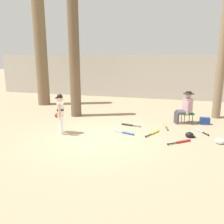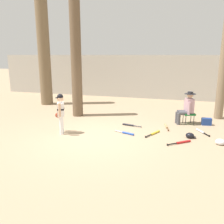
% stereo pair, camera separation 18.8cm
% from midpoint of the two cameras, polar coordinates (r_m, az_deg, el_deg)
% --- Properties ---
extents(ground_plane, '(60.00, 60.00, 0.00)m').
position_cam_midpoint_polar(ground_plane, '(7.48, -4.69, -6.10)').
color(ground_plane, '#9E8466').
extents(concrete_back_wall, '(18.00, 0.36, 2.48)m').
position_cam_midpoint_polar(concrete_back_wall, '(14.29, 5.42, 8.38)').
color(concrete_back_wall, '#ADA89E').
rests_on(concrete_back_wall, ground).
extents(tree_near_player, '(0.58, 0.58, 4.65)m').
position_cam_midpoint_polar(tree_near_player, '(9.90, -9.44, 10.66)').
color(tree_near_player, brown).
rests_on(tree_near_player, ground).
extents(tree_behind_spectator, '(0.46, 0.46, 5.20)m').
position_cam_midpoint_polar(tree_behind_spectator, '(10.31, 24.19, 11.64)').
color(tree_behind_spectator, '#7F6B51').
rests_on(tree_behind_spectator, ground).
extents(young_ballplayer, '(0.47, 0.55, 1.31)m').
position_cam_midpoint_polar(young_ballplayer, '(7.81, -12.91, 0.14)').
color(young_ballplayer, white).
rests_on(young_ballplayer, ground).
extents(folding_stool, '(0.51, 0.51, 0.41)m').
position_cam_midpoint_polar(folding_stool, '(9.30, 16.93, -0.39)').
color(folding_stool, '#196B2D').
rests_on(folding_stool, ground).
extents(seated_spectator, '(0.68, 0.53, 1.20)m').
position_cam_midpoint_polar(seated_spectator, '(9.21, 16.47, 1.26)').
color(seated_spectator, '#47474C').
rests_on(seated_spectator, ground).
extents(handbag_beside_stool, '(0.36, 0.22, 0.26)m').
position_cam_midpoint_polar(handbag_beside_stool, '(9.41, 20.69, -2.00)').
color(handbag_beside_stool, navy).
rests_on(handbag_beside_stool, ground).
extents(tree_far_left, '(0.90, 0.90, 6.44)m').
position_cam_midpoint_polar(tree_far_left, '(12.66, -17.04, 14.13)').
color(tree_far_left, brown).
rests_on(tree_far_left, ground).
extents(bat_aluminum_silver, '(0.41, 0.66, 0.07)m').
position_cam_midpoint_polar(bat_aluminum_silver, '(8.48, 19.68, -4.26)').
color(bat_aluminum_silver, '#B7BCC6').
rests_on(bat_aluminum_silver, ground).
extents(bat_yellow_trainer, '(0.40, 0.74, 0.07)m').
position_cam_midpoint_polar(bat_yellow_trainer, '(7.91, 9.29, -4.90)').
color(bat_yellow_trainer, yellow).
rests_on(bat_yellow_trainer, ground).
extents(bat_red_barrel, '(0.67, 0.57, 0.07)m').
position_cam_midpoint_polar(bat_red_barrel, '(7.30, 15.59, -6.80)').
color(bat_red_barrel, red).
rests_on(bat_red_barrel, ground).
extents(bat_wood_tan, '(0.23, 0.74, 0.07)m').
position_cam_midpoint_polar(bat_wood_tan, '(8.72, 12.01, -3.27)').
color(bat_wood_tan, tan).
rests_on(bat_wood_tan, ground).
extents(bat_black_composite, '(0.72, 0.20, 0.07)m').
position_cam_midpoint_polar(bat_black_composite, '(8.68, 3.42, -3.07)').
color(bat_black_composite, black).
rests_on(bat_black_composite, ground).
extents(bat_blue_youth, '(0.69, 0.29, 0.07)m').
position_cam_midpoint_polar(bat_blue_youth, '(7.80, 2.78, -5.00)').
color(bat_blue_youth, '#2347AD').
rests_on(bat_blue_youth, ground).
extents(batting_helmet_white, '(0.31, 0.24, 0.18)m').
position_cam_midpoint_polar(batting_helmet_white, '(7.58, 23.63, -6.37)').
color(batting_helmet_white, silver).
rests_on(batting_helmet_white, ground).
extents(batting_helmet_black, '(0.30, 0.23, 0.18)m').
position_cam_midpoint_polar(batting_helmet_black, '(7.82, 17.34, -5.23)').
color(batting_helmet_black, black).
rests_on(batting_helmet_black, ground).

